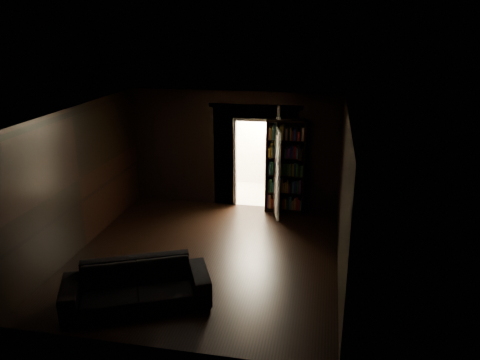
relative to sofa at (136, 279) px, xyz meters
name	(u,v)px	position (x,y,z in m)	size (l,w,h in m)	color
ground	(206,255)	(0.66, 1.77, -0.44)	(5.50, 5.50, 0.00)	black
room_walls	(217,157)	(0.65, 2.84, 1.24)	(5.02, 5.61, 2.84)	black
kitchen_alcove	(262,147)	(1.16, 5.64, 0.77)	(2.20, 1.80, 2.60)	beige
sofa	(136,279)	(0.00, 0.00, 0.00)	(2.28, 0.99, 0.88)	black
bookshelf	(285,167)	(1.91, 4.35, 0.66)	(0.90, 0.32, 2.20)	black
refrigerator	(280,160)	(1.65, 5.80, 0.39)	(0.74, 0.68, 1.65)	white
door	(276,173)	(1.74, 4.09, 0.59)	(0.85, 0.05, 2.05)	white
figurine	(279,112)	(1.71, 4.42, 1.92)	(0.10, 0.10, 0.31)	white
bottles	(278,125)	(1.58, 5.72, 1.35)	(0.70, 0.09, 0.28)	black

